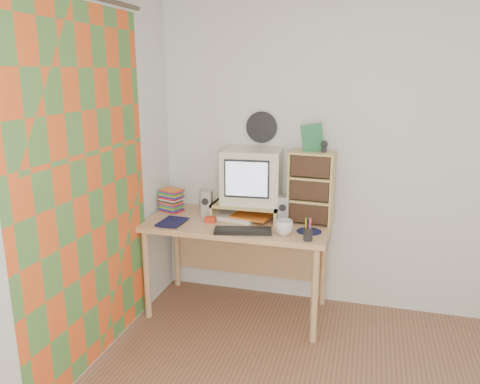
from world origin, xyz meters
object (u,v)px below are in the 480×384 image
Objects in this scene: keyboard at (243,231)px; dvd_stack at (171,197)px; mug at (284,227)px; crt_monitor at (252,176)px; diary at (162,219)px; cd_rack at (311,188)px; desk at (240,235)px.

dvd_stack is (-0.71, 0.36, 0.11)m from keyboard.
crt_monitor is at bearing 132.12° from mug.
diary is (-0.62, -0.33, -0.30)m from crt_monitor.
cd_rack is at bearing -9.73° from crt_monitor.
dvd_stack is at bearing 178.62° from crt_monitor.
keyboard is 0.75× the size of cd_rack.
mug is at bearing -109.95° from cd_rack.
dvd_stack reaches higher than mug.
dvd_stack is 1.15m from cd_rack.
diary is (-1.09, -0.29, -0.25)m from cd_rack.
dvd_stack is (-0.67, -0.04, -0.21)m from crt_monitor.
crt_monitor is 0.50m from keyboard.
mug is at bearing -4.89° from keyboard.
crt_monitor reaches higher than mug.
keyboard is at bearing -3.41° from diary.
keyboard is 3.09× the size of mug.
dvd_stack is at bearing 162.22° from mug.
crt_monitor reaches higher than keyboard.
cd_rack is at bearing 65.48° from mug.
diary is (-0.94, 0.02, -0.03)m from mug.
dvd_stack reaches higher than keyboard.
keyboard is 0.66m from diary.
keyboard is at bearing -172.09° from mug.
desk is 0.62m from diary.
keyboard is at bearing -136.04° from cd_rack.
dvd_stack is (-0.59, 0.05, 0.25)m from desk.
desk is 3.45× the size of keyboard.
dvd_stack is 0.44× the size of cd_rack.
crt_monitor is 1.82× the size of dvd_stack.
cd_rack is 4.14× the size of mug.
diary is (-0.55, -0.25, 0.16)m from desk.
diary is (-0.66, 0.06, 0.01)m from keyboard.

